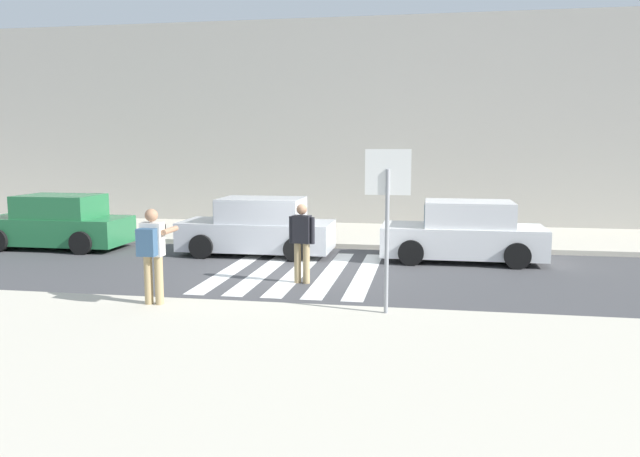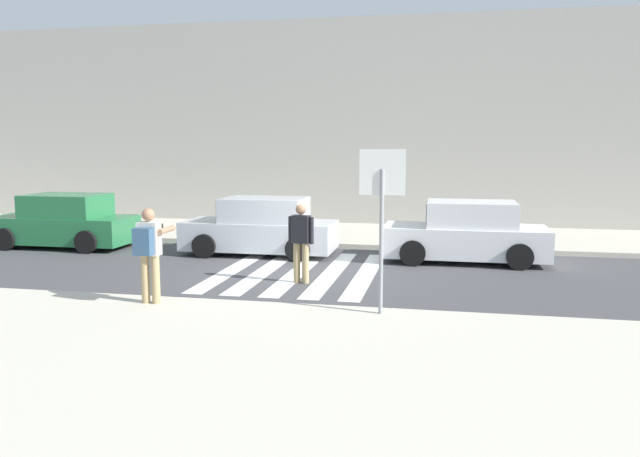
# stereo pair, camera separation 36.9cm
# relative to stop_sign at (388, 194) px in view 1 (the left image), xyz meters

# --- Properties ---
(ground_plane) EXTENTS (120.00, 120.00, 0.00)m
(ground_plane) POSITION_rel_stop_sign_xyz_m (-2.33, 3.56, -2.17)
(ground_plane) COLOR #424244
(sidewalk_near) EXTENTS (60.00, 6.00, 0.14)m
(sidewalk_near) POSITION_rel_stop_sign_xyz_m (-2.33, -2.64, -2.10)
(sidewalk_near) COLOR beige
(sidewalk_near) RESTS_ON ground
(sidewalk_far) EXTENTS (60.00, 4.80, 0.14)m
(sidewalk_far) POSITION_rel_stop_sign_xyz_m (-2.33, 9.56, -2.10)
(sidewalk_far) COLOR beige
(sidewalk_far) RESTS_ON ground
(building_facade_far) EXTENTS (56.00, 4.00, 7.41)m
(building_facade_far) POSITION_rel_stop_sign_xyz_m (-2.33, 13.96, 1.54)
(building_facade_far) COLOR #ADA89E
(building_facade_far) RESTS_ON ground
(crosswalk_stripe_0) EXTENTS (0.44, 5.20, 0.01)m
(crosswalk_stripe_0) POSITION_rel_stop_sign_xyz_m (-3.93, 3.76, -2.16)
(crosswalk_stripe_0) COLOR silver
(crosswalk_stripe_0) RESTS_ON ground
(crosswalk_stripe_1) EXTENTS (0.44, 5.20, 0.01)m
(crosswalk_stripe_1) POSITION_rel_stop_sign_xyz_m (-3.13, 3.76, -2.16)
(crosswalk_stripe_1) COLOR silver
(crosswalk_stripe_1) RESTS_ON ground
(crosswalk_stripe_2) EXTENTS (0.44, 5.20, 0.01)m
(crosswalk_stripe_2) POSITION_rel_stop_sign_xyz_m (-2.33, 3.76, -2.16)
(crosswalk_stripe_2) COLOR silver
(crosswalk_stripe_2) RESTS_ON ground
(crosswalk_stripe_3) EXTENTS (0.44, 5.20, 0.01)m
(crosswalk_stripe_3) POSITION_rel_stop_sign_xyz_m (-1.53, 3.76, -2.16)
(crosswalk_stripe_3) COLOR silver
(crosswalk_stripe_3) RESTS_ON ground
(crosswalk_stripe_4) EXTENTS (0.44, 5.20, 0.01)m
(crosswalk_stripe_4) POSITION_rel_stop_sign_xyz_m (-0.73, 3.76, -2.16)
(crosswalk_stripe_4) COLOR silver
(crosswalk_stripe_4) RESTS_ON ground
(stop_sign) EXTENTS (0.76, 0.08, 2.77)m
(stop_sign) POSITION_rel_stop_sign_xyz_m (0.00, 0.00, 0.00)
(stop_sign) COLOR gray
(stop_sign) RESTS_ON sidewalk_near
(photographer_with_backpack) EXTENTS (0.59, 0.85, 1.72)m
(photographer_with_backpack) POSITION_rel_stop_sign_xyz_m (-4.14, -0.17, -1.00)
(photographer_with_backpack) COLOR tan
(photographer_with_backpack) RESTS_ON sidewalk_near
(pedestrian_crossing) EXTENTS (0.58, 0.29, 1.72)m
(pedestrian_crossing) POSITION_rel_stop_sign_xyz_m (-2.00, 2.60, -1.19)
(pedestrian_crossing) COLOR tan
(pedestrian_crossing) RESTS_ON ground
(parked_car_green) EXTENTS (4.10, 1.92, 1.55)m
(parked_car_green) POSITION_rel_stop_sign_xyz_m (-9.86, 5.86, -1.44)
(parked_car_green) COLOR #236B3D
(parked_car_green) RESTS_ON ground
(parked_car_silver) EXTENTS (4.10, 1.92, 1.55)m
(parked_car_silver) POSITION_rel_stop_sign_xyz_m (-3.88, 5.86, -1.44)
(parked_car_silver) COLOR #B7BABF
(parked_car_silver) RESTS_ON ground
(parked_car_white) EXTENTS (4.10, 1.92, 1.55)m
(parked_car_white) POSITION_rel_stop_sign_xyz_m (1.59, 5.86, -1.44)
(parked_car_white) COLOR white
(parked_car_white) RESTS_ON ground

